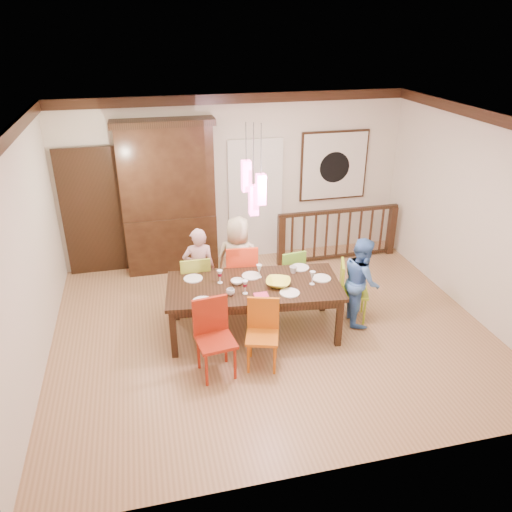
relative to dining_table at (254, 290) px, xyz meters
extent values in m
plane|color=#986D49|center=(0.25, -0.01, -0.67)|extent=(6.00, 6.00, 0.00)
plane|color=white|center=(0.25, -0.01, 2.23)|extent=(6.00, 6.00, 0.00)
plane|color=beige|center=(0.25, 2.49, 0.78)|extent=(6.00, 0.00, 6.00)
plane|color=beige|center=(-2.75, -0.01, 0.78)|extent=(0.00, 5.00, 5.00)
plane|color=beige|center=(3.25, -0.01, 0.78)|extent=(0.00, 5.00, 5.00)
cube|color=black|center=(-2.15, 2.44, 0.38)|extent=(1.04, 0.07, 2.24)
cube|color=silver|center=(0.60, 2.46, 0.38)|extent=(0.97, 0.05, 2.22)
cube|color=black|center=(2.05, 2.46, 0.93)|extent=(1.25, 0.04, 1.25)
cube|color=silver|center=(2.05, 2.44, 0.93)|extent=(1.18, 0.02, 1.18)
cylinder|color=black|center=(2.05, 2.42, 0.91)|extent=(0.56, 0.01, 0.56)
cube|color=#FD4CA2|center=(-0.08, 0.05, 1.58)|extent=(0.11, 0.11, 0.38)
cylinder|color=black|center=(-0.08, 0.05, 2.00)|extent=(0.01, 0.01, 0.46)
cube|color=#FD4CA2|center=(0.08, -0.05, 1.43)|extent=(0.11, 0.11, 0.38)
cylinder|color=black|center=(0.08, -0.05, 1.92)|extent=(0.01, 0.01, 0.61)
cube|color=#FD4CA2|center=(0.00, 0.00, 1.28)|extent=(0.11, 0.11, 0.38)
cylinder|color=black|center=(0.00, 0.00, 1.85)|extent=(0.01, 0.01, 0.76)
cube|color=black|center=(0.00, 0.00, 0.05)|extent=(2.44, 1.32, 0.05)
cube|color=black|center=(-1.09, 0.45, -0.32)|extent=(0.09, 0.09, 0.70)
cube|color=black|center=(1.09, 0.45, -0.32)|extent=(0.09, 0.09, 0.70)
cube|color=black|center=(-1.09, -0.45, -0.32)|extent=(0.09, 0.09, 0.70)
cube|color=black|center=(1.09, -0.45, -0.32)|extent=(0.09, 0.09, 0.70)
cube|color=black|center=(0.00, 0.47, -0.02)|extent=(2.12, 0.29, 0.10)
cube|color=black|center=(0.00, -0.47, -0.02)|extent=(2.12, 0.29, 0.10)
cube|color=#99AA32|center=(-0.72, 0.74, -0.22)|extent=(0.43, 0.43, 0.04)
cube|color=#99AA32|center=(-0.72, 0.74, 0.03)|extent=(0.42, 0.04, 0.46)
cylinder|color=#99AA32|center=(-0.89, 0.57, -0.45)|extent=(0.04, 0.04, 0.44)
cylinder|color=#99AA32|center=(-0.55, 0.57, -0.45)|extent=(0.04, 0.04, 0.44)
cylinder|color=#99AA32|center=(-0.89, 0.91, -0.45)|extent=(0.04, 0.04, 0.44)
cylinder|color=#99AA32|center=(-0.55, 0.91, -0.45)|extent=(0.04, 0.04, 0.44)
cube|color=#F23E1B|center=(-0.02, 0.80, -0.18)|extent=(0.50, 0.50, 0.04)
cube|color=#F23E1B|center=(-0.02, 0.80, 0.10)|extent=(0.47, 0.09, 0.51)
cylinder|color=#F23E1B|center=(-0.21, 0.61, -0.43)|extent=(0.04, 0.04, 0.49)
cylinder|color=#F23E1B|center=(0.17, 0.61, -0.43)|extent=(0.04, 0.04, 0.49)
cylinder|color=#F23E1B|center=(-0.21, 0.98, -0.43)|extent=(0.04, 0.04, 0.49)
cylinder|color=#F23E1B|center=(0.17, 0.98, -0.43)|extent=(0.04, 0.04, 0.49)
cube|color=#81CA38|center=(0.75, 0.82, -0.27)|extent=(0.43, 0.43, 0.04)
cube|color=#81CA38|center=(0.75, 0.82, -0.04)|extent=(0.38, 0.09, 0.42)
cylinder|color=#81CA38|center=(0.59, 0.67, -0.48)|extent=(0.03, 0.03, 0.40)
cylinder|color=#81CA38|center=(0.90, 0.67, -0.48)|extent=(0.03, 0.03, 0.40)
cylinder|color=#81CA38|center=(0.59, 0.98, -0.48)|extent=(0.03, 0.03, 0.40)
cylinder|color=#81CA38|center=(0.90, 0.98, -0.48)|extent=(0.03, 0.03, 0.40)
cube|color=maroon|center=(-0.65, -0.79, -0.20)|extent=(0.50, 0.50, 0.04)
cube|color=maroon|center=(-0.65, -0.79, 0.06)|extent=(0.44, 0.10, 0.48)
cylinder|color=maroon|center=(-0.83, -0.97, -0.44)|extent=(0.04, 0.04, 0.46)
cylinder|color=maroon|center=(-0.48, -0.97, -0.44)|extent=(0.04, 0.04, 0.46)
cylinder|color=maroon|center=(-0.83, -0.61, -0.44)|extent=(0.04, 0.04, 0.46)
cylinder|color=maroon|center=(-0.48, -0.61, -0.44)|extent=(0.04, 0.04, 0.46)
cube|color=#BB5A0E|center=(-0.07, -0.76, -0.25)|extent=(0.50, 0.50, 0.04)
cube|color=#BB5A0E|center=(-0.07, -0.76, -0.01)|extent=(0.39, 0.16, 0.44)
cylinder|color=#BB5A0E|center=(-0.23, -0.92, -0.47)|extent=(0.03, 0.03, 0.42)
cylinder|color=#BB5A0E|center=(0.09, -0.92, -0.47)|extent=(0.03, 0.03, 0.42)
cylinder|color=#BB5A0E|center=(-0.23, -0.60, -0.47)|extent=(0.03, 0.03, 0.42)
cylinder|color=#BB5A0E|center=(0.09, -0.60, -0.47)|extent=(0.03, 0.03, 0.42)
cube|color=#96B020|center=(1.48, 0.02, -0.24)|extent=(0.51, 0.51, 0.04)
cube|color=#96B020|center=(1.48, 0.02, -0.01)|extent=(0.17, 0.39, 0.44)
cylinder|color=#96B020|center=(1.32, -0.14, -0.46)|extent=(0.03, 0.03, 0.42)
cylinder|color=#96B020|center=(1.64, -0.14, -0.46)|extent=(0.03, 0.03, 0.42)
cylinder|color=#96B020|center=(1.32, 0.18, -0.46)|extent=(0.03, 0.03, 0.42)
cylinder|color=#96B020|center=(1.64, 0.18, -0.46)|extent=(0.03, 0.03, 0.42)
cube|color=black|center=(-0.93, 2.27, -0.18)|extent=(1.52, 0.44, 0.98)
cube|color=black|center=(-0.93, 2.29, 1.07)|extent=(1.52, 0.40, 1.52)
cube|color=black|center=(-0.93, 2.48, 1.07)|extent=(1.31, 0.02, 1.31)
cube|color=black|center=(-0.93, 2.29, 1.85)|extent=(1.63, 0.44, 0.10)
cube|color=black|center=(0.94, 1.94, -0.21)|extent=(0.12, 0.12, 0.92)
cube|color=black|center=(3.06, 1.94, -0.21)|extent=(0.12, 0.12, 0.92)
cube|color=black|center=(2.00, 1.94, 0.26)|extent=(2.24, 0.10, 0.06)
cube|color=black|center=(2.00, 1.94, -0.62)|extent=(2.12, 0.08, 0.05)
imported|color=beige|center=(-0.64, 0.82, -0.03)|extent=(0.49, 0.33, 1.30)
imported|color=#C6B796|center=(-0.04, 0.84, 0.03)|extent=(0.81, 0.69, 1.40)
imported|color=#4575C1|center=(1.55, -0.05, -0.03)|extent=(0.59, 0.70, 1.29)
imported|color=#EBE942|center=(0.32, -0.09, 0.12)|extent=(0.43, 0.43, 0.08)
imported|color=white|center=(-0.21, 0.08, 0.10)|extent=(0.21, 0.21, 0.05)
imported|color=silver|center=(-0.36, -0.20, 0.12)|extent=(0.13, 0.13, 0.09)
imported|color=silver|center=(0.62, 0.21, 0.13)|extent=(0.12, 0.12, 0.10)
cylinder|color=white|center=(-0.78, 0.35, 0.08)|extent=(0.26, 0.26, 0.01)
cylinder|color=white|center=(0.02, 0.25, 0.08)|extent=(0.26, 0.26, 0.01)
cylinder|color=white|center=(0.76, 0.33, 0.08)|extent=(0.26, 0.26, 0.01)
cylinder|color=white|center=(-0.74, -0.29, 0.08)|extent=(0.26, 0.26, 0.01)
cylinder|color=white|center=(0.40, -0.34, 0.08)|extent=(0.26, 0.26, 0.01)
cylinder|color=white|center=(0.95, -0.05, 0.08)|extent=(0.26, 0.26, 0.01)
cube|color=#D83359|center=(0.03, -0.31, 0.08)|extent=(0.18, 0.14, 0.01)
camera|label=1|loc=(-1.33, -5.74, 3.33)|focal=35.00mm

